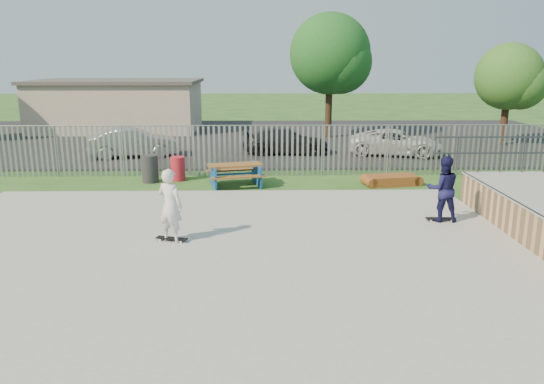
{
  "coord_description": "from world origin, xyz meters",
  "views": [
    {
      "loc": [
        1.24,
        -11.54,
        4.52
      ],
      "look_at": [
        1.49,
        2.0,
        1.1
      ],
      "focal_mm": 35.0,
      "sensor_mm": 36.0,
      "label": 1
    }
  ],
  "objects_px": {
    "skater_white": "(170,205)",
    "trash_bin_red": "(178,169)",
    "tree_right": "(509,77)",
    "car_white": "(396,142)",
    "car_dark": "(286,141)",
    "picnic_table": "(235,175)",
    "trash_bin_grey": "(150,169)",
    "skater_navy": "(443,189)",
    "car_silver": "(134,142)",
    "tree_mid": "(330,54)",
    "funbox": "(391,180)"
  },
  "relations": [
    {
      "from": "funbox",
      "to": "skater_white",
      "type": "height_order",
      "value": "skater_white"
    },
    {
      "from": "funbox",
      "to": "tree_right",
      "type": "xyz_separation_m",
      "value": [
        8.13,
        9.07,
        3.41
      ]
    },
    {
      "from": "picnic_table",
      "to": "skater_navy",
      "type": "xyz_separation_m",
      "value": [
        5.93,
        -4.84,
        0.64
      ]
    },
    {
      "from": "tree_right",
      "to": "skater_white",
      "type": "bearing_deg",
      "value": -134.23
    },
    {
      "from": "car_silver",
      "to": "skater_navy",
      "type": "bearing_deg",
      "value": -148.31
    },
    {
      "from": "skater_navy",
      "to": "skater_white",
      "type": "relative_size",
      "value": 1.0
    },
    {
      "from": "car_silver",
      "to": "trash_bin_red",
      "type": "bearing_deg",
      "value": -164.27
    },
    {
      "from": "picnic_table",
      "to": "funbox",
      "type": "relative_size",
      "value": 1.17
    },
    {
      "from": "trash_bin_red",
      "to": "car_white",
      "type": "relative_size",
      "value": 0.21
    },
    {
      "from": "trash_bin_red",
      "to": "car_white",
      "type": "distance_m",
      "value": 10.94
    },
    {
      "from": "skater_navy",
      "to": "skater_white",
      "type": "height_order",
      "value": "same"
    },
    {
      "from": "car_silver",
      "to": "car_dark",
      "type": "xyz_separation_m",
      "value": [
        7.18,
        0.75,
        -0.07
      ]
    },
    {
      "from": "tree_right",
      "to": "funbox",
      "type": "bearing_deg",
      "value": -131.85
    },
    {
      "from": "tree_right",
      "to": "tree_mid",
      "type": "bearing_deg",
      "value": 161.55
    },
    {
      "from": "car_dark",
      "to": "skater_white",
      "type": "xyz_separation_m",
      "value": [
        -3.4,
        -13.07,
        0.43
      ]
    },
    {
      "from": "picnic_table",
      "to": "trash_bin_red",
      "type": "distance_m",
      "value": 2.43
    },
    {
      "from": "car_silver",
      "to": "car_dark",
      "type": "bearing_deg",
      "value": -97.84
    },
    {
      "from": "skater_white",
      "to": "trash_bin_red",
      "type": "bearing_deg",
      "value": -56.01
    },
    {
      "from": "car_silver",
      "to": "skater_white",
      "type": "distance_m",
      "value": 12.89
    },
    {
      "from": "skater_navy",
      "to": "skater_white",
      "type": "bearing_deg",
      "value": 13.91
    },
    {
      "from": "picnic_table",
      "to": "tree_right",
      "type": "height_order",
      "value": "tree_right"
    },
    {
      "from": "car_silver",
      "to": "car_white",
      "type": "distance_m",
      "value": 12.44
    },
    {
      "from": "car_dark",
      "to": "car_white",
      "type": "xyz_separation_m",
      "value": [
        5.26,
        -0.52,
        -0.0
      ]
    },
    {
      "from": "trash_bin_red",
      "to": "skater_white",
      "type": "height_order",
      "value": "skater_white"
    },
    {
      "from": "car_dark",
      "to": "tree_mid",
      "type": "height_order",
      "value": "tree_mid"
    },
    {
      "from": "trash_bin_red",
      "to": "tree_right",
      "type": "height_order",
      "value": "tree_right"
    },
    {
      "from": "funbox",
      "to": "trash_bin_grey",
      "type": "distance_m",
      "value": 8.98
    },
    {
      "from": "car_silver",
      "to": "car_dark",
      "type": "relative_size",
      "value": 0.98
    },
    {
      "from": "picnic_table",
      "to": "skater_navy",
      "type": "height_order",
      "value": "skater_navy"
    },
    {
      "from": "trash_bin_grey",
      "to": "skater_navy",
      "type": "bearing_deg",
      "value": -31.21
    },
    {
      "from": "trash_bin_grey",
      "to": "tree_right",
      "type": "distance_m",
      "value": 19.31
    },
    {
      "from": "trash_bin_red",
      "to": "skater_white",
      "type": "bearing_deg",
      "value": -82.49
    },
    {
      "from": "skater_navy",
      "to": "skater_white",
      "type": "distance_m",
      "value": 7.35
    },
    {
      "from": "car_dark",
      "to": "tree_right",
      "type": "xyz_separation_m",
      "value": [
        11.72,
        2.47,
        2.96
      ]
    },
    {
      "from": "funbox",
      "to": "car_dark",
      "type": "bearing_deg",
      "value": 108.39
    },
    {
      "from": "trash_bin_grey",
      "to": "tree_mid",
      "type": "height_order",
      "value": "tree_mid"
    },
    {
      "from": "trash_bin_red",
      "to": "tree_right",
      "type": "relative_size",
      "value": 0.17
    },
    {
      "from": "car_white",
      "to": "car_dark",
      "type": "bearing_deg",
      "value": 99.03
    },
    {
      "from": "trash_bin_red",
      "to": "car_white",
      "type": "xyz_separation_m",
      "value": [
        9.63,
        5.2,
        0.17
      ]
    },
    {
      "from": "picnic_table",
      "to": "car_white",
      "type": "bearing_deg",
      "value": 26.8
    },
    {
      "from": "tree_mid",
      "to": "tree_right",
      "type": "bearing_deg",
      "value": -18.45
    },
    {
      "from": "trash_bin_red",
      "to": "car_dark",
      "type": "distance_m",
      "value": 7.2
    },
    {
      "from": "tree_right",
      "to": "car_white",
      "type": "bearing_deg",
      "value": -155.22
    },
    {
      "from": "skater_white",
      "to": "tree_right",
      "type": "bearing_deg",
      "value": -107.75
    },
    {
      "from": "tree_mid",
      "to": "skater_white",
      "type": "height_order",
      "value": "tree_mid"
    },
    {
      "from": "car_white",
      "to": "skater_navy",
      "type": "xyz_separation_m",
      "value": [
        -1.47,
        -11.01,
        0.43
      ]
    },
    {
      "from": "car_dark",
      "to": "tree_mid",
      "type": "xyz_separation_m",
      "value": [
        2.72,
        5.47,
        4.13
      ]
    },
    {
      "from": "picnic_table",
      "to": "car_white",
      "type": "xyz_separation_m",
      "value": [
        7.4,
        6.17,
        0.21
      ]
    },
    {
      "from": "trash_bin_red",
      "to": "tree_mid",
      "type": "distance_m",
      "value": 13.92
    },
    {
      "from": "car_dark",
      "to": "picnic_table",
      "type": "bearing_deg",
      "value": 163.12
    }
  ]
}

